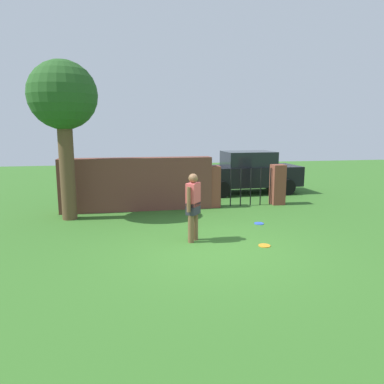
{
  "coord_description": "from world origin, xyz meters",
  "views": [
    {
      "loc": [
        -1.95,
        -7.41,
        2.65
      ],
      "look_at": [
        -0.18,
        1.78,
        1.0
      ],
      "focal_mm": 33.87,
      "sensor_mm": 36.0,
      "label": 1
    }
  ],
  "objects_px": {
    "car": "(248,172)",
    "frisbee_orange": "(264,246)",
    "person": "(193,204)",
    "frisbee_blue": "(259,223)",
    "tree": "(63,100)"
  },
  "relations": [
    {
      "from": "car",
      "to": "frisbee_orange",
      "type": "bearing_deg",
      "value": 72.51
    },
    {
      "from": "car",
      "to": "frisbee_orange",
      "type": "distance_m",
      "value": 7.04
    },
    {
      "from": "frisbee_blue",
      "to": "frisbee_orange",
      "type": "relative_size",
      "value": 1.0
    },
    {
      "from": "car",
      "to": "frisbee_orange",
      "type": "xyz_separation_m",
      "value": [
        -1.97,
        -6.71,
        -0.85
      ]
    },
    {
      "from": "car",
      "to": "tree",
      "type": "bearing_deg",
      "value": 24.74
    },
    {
      "from": "tree",
      "to": "person",
      "type": "bearing_deg",
      "value": -41.39
    },
    {
      "from": "frisbee_orange",
      "to": "person",
      "type": "bearing_deg",
      "value": 156.31
    },
    {
      "from": "car",
      "to": "frisbee_blue",
      "type": "distance_m",
      "value": 5.1
    },
    {
      "from": "person",
      "to": "car",
      "type": "xyz_separation_m",
      "value": [
        3.5,
        6.04,
        -0.04
      ]
    },
    {
      "from": "tree",
      "to": "person",
      "type": "distance_m",
      "value": 4.93
    },
    {
      "from": "person",
      "to": "frisbee_blue",
      "type": "height_order",
      "value": "person"
    },
    {
      "from": "tree",
      "to": "car",
      "type": "relative_size",
      "value": 1.07
    },
    {
      "from": "person",
      "to": "frisbee_blue",
      "type": "xyz_separation_m",
      "value": [
        2.12,
        1.2,
        -0.89
      ]
    },
    {
      "from": "car",
      "to": "frisbee_blue",
      "type": "height_order",
      "value": "car"
    },
    {
      "from": "person",
      "to": "frisbee_orange",
      "type": "relative_size",
      "value": 6.0
    }
  ]
}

